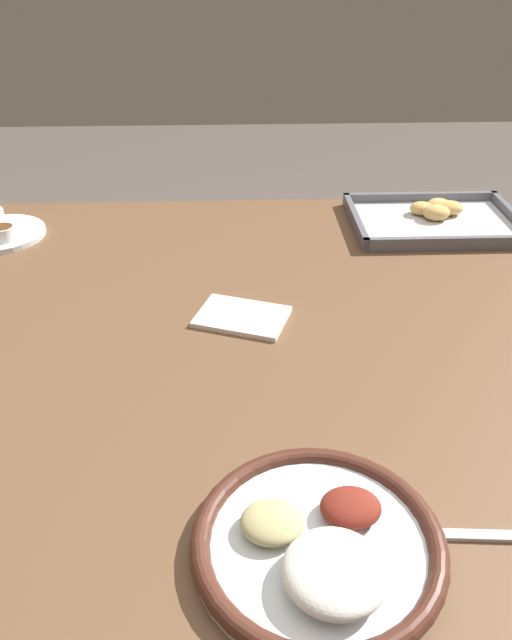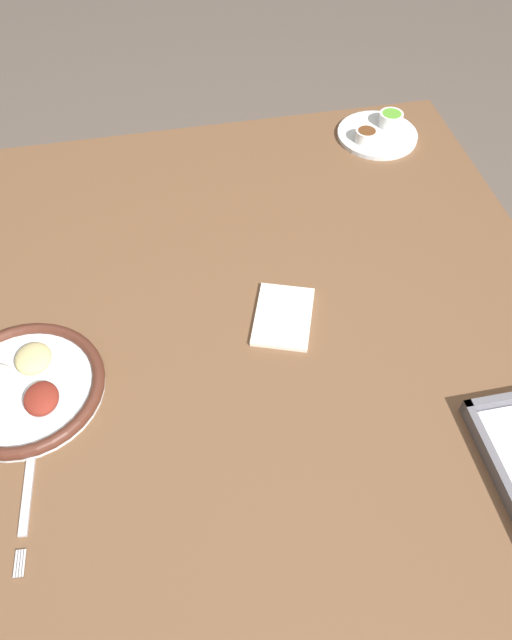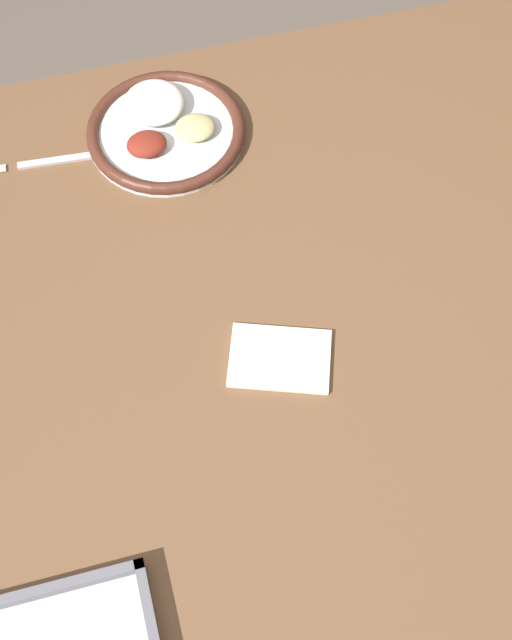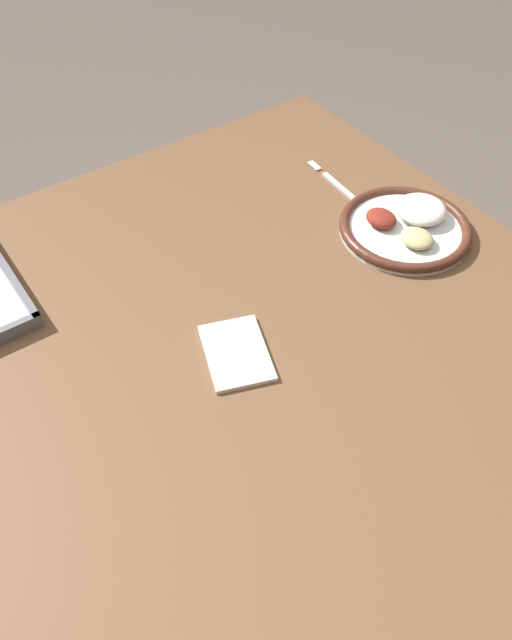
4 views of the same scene
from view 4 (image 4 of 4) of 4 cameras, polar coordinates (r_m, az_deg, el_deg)
name	(u,v)px [view 4 (image 4 of 4)]	position (r m, az deg, el deg)	size (l,w,h in m)	color
ground_plane	(261,537)	(1.63, 0.42, -19.19)	(8.00, 8.00, 0.00)	#564C44
dining_table	(263,376)	(1.07, 0.60, -5.12)	(1.18, 1.09, 0.75)	brown
dinner_plate	(406,226)	(1.22, 13.60, 8.36)	(0.25, 0.25, 0.05)	silver
fork	(342,189)	(1.31, 7.86, 11.79)	(0.21, 0.03, 0.00)	#B2B2B7
napkin	(236,352)	(0.97, -1.88, -2.93)	(0.16, 0.14, 0.01)	silver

